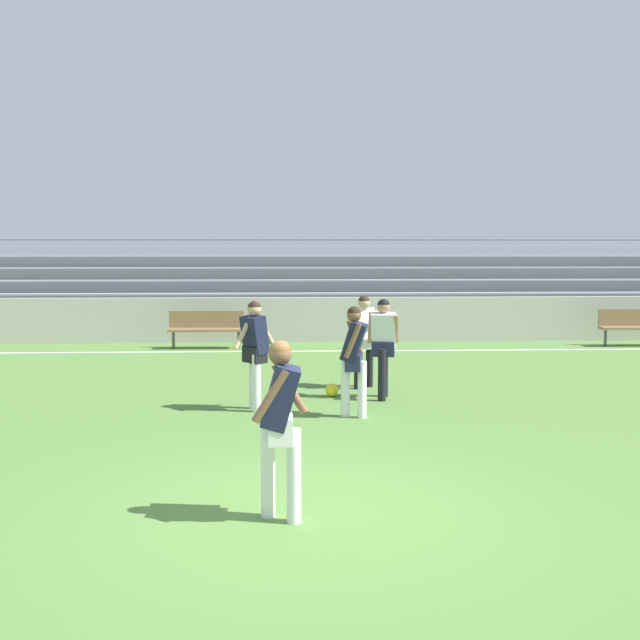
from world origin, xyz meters
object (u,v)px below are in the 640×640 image
object	(u,v)px
bleacher_stand	(307,290)
player_dark_wide_left	(255,346)
player_white_on_ball	(364,334)
player_dark_wide_right	(354,352)
player_white_pressing_high	(383,340)
soccer_ball	(332,390)
bench_far_right	(636,324)
player_dark_overlapping	(280,414)
bench_near_wall_gap	(206,326)

from	to	relation	value
bleacher_stand	player_dark_wide_left	size ratio (longest dim) A/B	15.52
player_white_on_ball	player_dark_wide_right	bearing A→B (deg)	-99.25
bleacher_stand	player_white_pressing_high	distance (m)	10.56
player_dark_wide_right	soccer_ball	distance (m)	1.75
player_white_pressing_high	player_dark_wide_right	bearing A→B (deg)	-114.06
bench_far_right	player_white_pressing_high	xyz separation A→B (m)	(-7.04, -6.28, 0.41)
player_white_pressing_high	player_dark_wide_left	xyz separation A→B (m)	(-2.04, -0.79, 0.02)
bleacher_stand	player_dark_wide_right	distance (m)	11.85
player_dark_wide_right	soccer_ball	size ratio (longest dim) A/B	7.33
bleacher_stand	bench_far_right	bearing A→B (deg)	-27.92
player_white_on_ball	player_white_pressing_high	bearing A→B (deg)	-77.12
player_white_on_ball	player_dark_overlapping	world-z (taller)	player_dark_overlapping
player_dark_wide_right	player_dark_overlapping	xyz separation A→B (m)	(-1.02, -4.17, 0.02)
bench_far_right	player_dark_wide_left	xyz separation A→B (m)	(-9.08, -7.07, 0.44)
bench_far_right	bench_near_wall_gap	world-z (taller)	same
player_dark_wide_right	bleacher_stand	bearing A→B (deg)	91.72
bleacher_stand	soccer_ball	size ratio (longest dim) A/B	116.72
bleacher_stand	player_dark_wide_right	size ratio (longest dim) A/B	15.93
player_white_pressing_high	player_dark_wide_right	size ratio (longest dim) A/B	1.01
player_white_pressing_high	player_dark_wide_left	bearing A→B (deg)	-158.91
bench_far_right	player_dark_wide_left	distance (m)	11.52
bench_far_right	player_white_on_ball	distance (m)	9.01
bench_near_wall_gap	bench_far_right	bearing A→B (deg)	0.00
bench_near_wall_gap	player_dark_wide_right	size ratio (longest dim) A/B	1.12
bench_near_wall_gap	player_dark_wide_left	size ratio (longest dim) A/B	1.09
bench_far_right	bleacher_stand	bearing A→B (deg)	152.08
bleacher_stand	player_white_on_ball	distance (m)	9.59
bench_near_wall_gap	player_dark_wide_left	xyz separation A→B (m)	(1.45, -7.07, 0.44)
bleacher_stand	player_white_pressing_high	size ratio (longest dim) A/B	15.83
bench_far_right	player_dark_wide_right	size ratio (longest dim) A/B	1.12
bench_far_right	soccer_ball	world-z (taller)	bench_far_right
bleacher_stand	bench_far_right	world-z (taller)	bleacher_stand
bench_far_right	player_white_on_ball	xyz separation A→B (m)	(-7.26, -5.32, 0.41)
player_white_on_ball	player_dark_overlapping	bearing A→B (deg)	-102.21
player_dark_wide_left	soccer_ball	xyz separation A→B (m)	(1.22, 0.98, -0.87)
bleacher_stand	player_white_on_ball	xyz separation A→B (m)	(0.73, -9.56, -0.19)
player_white_pressing_high	player_dark_wide_left	distance (m)	2.19
bleacher_stand	bench_near_wall_gap	distance (m)	4.98
bleacher_stand	bench_near_wall_gap	size ratio (longest dim) A/B	14.27
bench_near_wall_gap	player_dark_overlapping	distance (m)	11.93
player_white_pressing_high	player_dark_wide_left	world-z (taller)	player_dark_wide_left
player_dark_wide_right	soccer_ball	world-z (taller)	player_dark_wide_right
player_white_pressing_high	player_dark_overlapping	world-z (taller)	player_dark_overlapping
bleacher_stand	player_white_pressing_high	xyz separation A→B (m)	(0.95, -10.52, -0.18)
bench_near_wall_gap	player_white_pressing_high	bearing A→B (deg)	-60.93
player_white_on_ball	bench_near_wall_gap	bearing A→B (deg)	121.59
bench_far_right	soccer_ball	xyz separation A→B (m)	(-7.86, -6.09, -0.44)
player_white_on_ball	bleacher_stand	bearing A→B (deg)	94.36
bench_near_wall_gap	player_white_on_ball	size ratio (longest dim) A/B	1.11
bleacher_stand	bench_far_right	xyz separation A→B (m)	(7.99, -4.24, -0.59)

